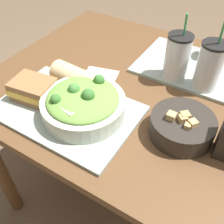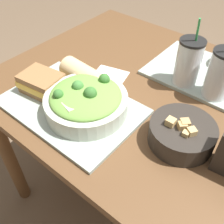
{
  "view_description": "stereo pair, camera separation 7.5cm",
  "coord_description": "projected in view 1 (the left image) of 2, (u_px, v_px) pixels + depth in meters",
  "views": [
    {
      "loc": [
        0.28,
        -0.69,
        1.34
      ],
      "look_at": [
        -0.0,
        -0.23,
        0.82
      ],
      "focal_mm": 42.0,
      "sensor_mm": 36.0,
      "label": 1
    },
    {
      "loc": [
        0.34,
        -0.64,
        1.34
      ],
      "look_at": [
        -0.0,
        -0.23,
        0.82
      ],
      "focal_mm": 42.0,
      "sensor_mm": 36.0,
      "label": 2
    }
  ],
  "objects": [
    {
      "name": "ground_plane",
      "position": [
        134.0,
        194.0,
        1.45
      ],
      "size": [
        12.0,
        12.0,
        0.0
      ],
      "primitive_type": "plane",
      "color": "brown"
    },
    {
      "name": "dining_table",
      "position": [
        143.0,
        110.0,
        1.01
      ],
      "size": [
        1.12,
        0.88,
        0.76
      ],
      "color": "brown",
      "rests_on": "ground_plane"
    },
    {
      "name": "tray_near",
      "position": [
        67.0,
        110.0,
        0.84
      ],
      "size": [
        0.44,
        0.3,
        0.01
      ],
      "color": "#99A89E",
      "rests_on": "dining_table"
    },
    {
      "name": "tray_far",
      "position": [
        197.0,
        69.0,
        1.0
      ],
      "size": [
        0.44,
        0.3,
        0.01
      ],
      "color": "#99A89E",
      "rests_on": "dining_table"
    },
    {
      "name": "salad_bowl",
      "position": [
        83.0,
        103.0,
        0.79
      ],
      "size": [
        0.26,
        0.26,
        0.1
      ],
      "color": "beige",
      "rests_on": "tray_near"
    },
    {
      "name": "soup_bowl",
      "position": [
        182.0,
        126.0,
        0.75
      ],
      "size": [
        0.18,
        0.18,
        0.08
      ],
      "color": "#2D2823",
      "rests_on": "dining_table"
    },
    {
      "name": "sandwich_near",
      "position": [
        34.0,
        89.0,
        0.85
      ],
      "size": [
        0.15,
        0.12,
        0.06
      ],
      "rotation": [
        0.0,
        0.0,
        0.13
      ],
      "color": "olive",
      "rests_on": "tray_near"
    },
    {
      "name": "baguette_near",
      "position": [
        76.0,
        79.0,
        0.88
      ],
      "size": [
        0.18,
        0.09,
        0.08
      ],
      "rotation": [
        0.0,
        0.0,
        1.5
      ],
      "color": "#DBBC84",
      "rests_on": "tray_near"
    },
    {
      "name": "drink_cup_dark",
      "position": [
        177.0,
        58.0,
        0.91
      ],
      "size": [
        0.09,
        0.09,
        0.24
      ],
      "color": "silver",
      "rests_on": "tray_far"
    },
    {
      "name": "drink_cup_red",
      "position": [
        209.0,
        67.0,
        0.86
      ],
      "size": [
        0.09,
        0.09,
        0.24
      ],
      "color": "silver",
      "rests_on": "tray_far"
    },
    {
      "name": "napkin_folded",
      "position": [
        101.0,
        75.0,
        0.98
      ],
      "size": [
        0.14,
        0.11,
        0.0
      ],
      "color": "white",
      "rests_on": "dining_table"
    }
  ]
}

